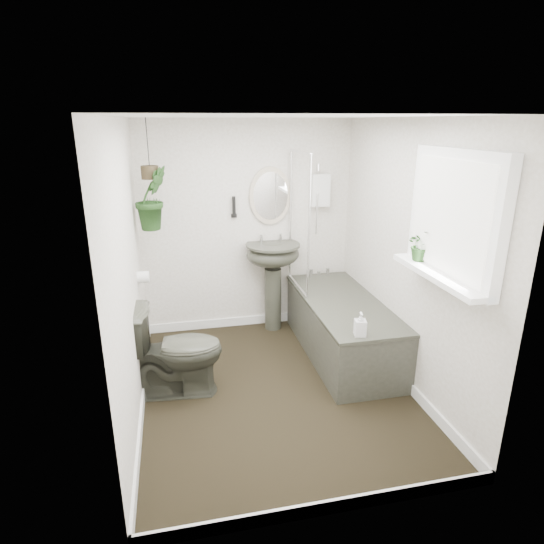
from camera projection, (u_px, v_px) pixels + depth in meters
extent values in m
cube|color=black|center=(276.00, 390.00, 4.05)|extent=(2.30, 2.80, 0.02)
cube|color=white|center=(276.00, 115.00, 3.32)|extent=(2.30, 2.80, 0.02)
cube|color=white|center=(247.00, 228.00, 4.99)|extent=(2.30, 0.02, 2.30)
cube|color=white|center=(336.00, 346.00, 2.38)|extent=(2.30, 0.02, 2.30)
cube|color=white|center=(127.00, 276.00, 3.45)|extent=(0.02, 2.80, 2.30)
cube|color=white|center=(407.00, 257.00, 3.92)|extent=(0.02, 2.80, 2.30)
cube|color=white|center=(276.00, 384.00, 4.03)|extent=(2.30, 2.80, 0.10)
cube|color=white|center=(320.00, 190.00, 4.96)|extent=(0.20, 0.10, 0.35)
ellipsoid|color=beige|center=(270.00, 196.00, 4.89)|extent=(0.46, 0.03, 0.62)
cylinder|color=black|center=(234.00, 207.00, 4.83)|extent=(0.04, 0.04, 0.22)
cylinder|color=white|center=(143.00, 277.00, 4.19)|extent=(0.11, 0.11, 0.11)
cube|color=white|center=(454.00, 216.00, 3.10)|extent=(0.08, 1.00, 0.90)
cube|color=white|center=(438.00, 275.00, 3.22)|extent=(0.18, 1.00, 0.04)
cube|color=white|center=(448.00, 217.00, 3.09)|extent=(0.01, 0.86, 0.76)
imported|color=#35362C|center=(175.00, 350.00, 3.88)|extent=(0.84, 0.53, 0.81)
imported|color=black|center=(422.00, 245.00, 3.46)|extent=(0.26, 0.23, 0.25)
imported|color=black|center=(152.00, 198.00, 4.23)|extent=(0.42, 0.40, 0.59)
imported|color=#2E2422|center=(360.00, 324.00, 3.73)|extent=(0.11, 0.11, 0.20)
cylinder|color=#312818|center=(150.00, 172.00, 4.16)|extent=(0.16, 0.16, 0.12)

